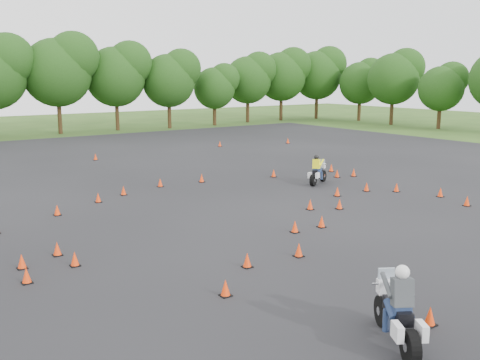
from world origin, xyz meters
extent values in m
plane|color=#2D5119|center=(0.00, 0.00, 0.00)|extent=(140.00, 140.00, 0.00)
plane|color=black|center=(0.00, 6.00, 0.01)|extent=(62.00, 62.00, 0.00)
cone|color=#FF3B0A|center=(-10.40, 1.08, 0.23)|extent=(0.26, 0.26, 0.45)
cone|color=#FF3B0A|center=(5.07, 2.73, 0.23)|extent=(0.26, 0.26, 0.45)
cone|color=#FF3B0A|center=(8.51, -2.20, 0.23)|extent=(0.26, 0.26, 0.45)
cone|color=#FF3B0A|center=(2.10, 1.48, 0.23)|extent=(0.26, 0.26, 0.45)
cone|color=#FF3B0A|center=(-5.21, 8.36, 0.23)|extent=(0.26, 0.26, 0.45)
cone|color=#FF3B0A|center=(-1.14, 9.93, 0.23)|extent=(0.26, 0.26, 0.45)
cone|color=#FF3B0A|center=(-8.97, 0.36, 0.23)|extent=(0.26, 0.26, 0.45)
cone|color=#FF3B0A|center=(0.52, -0.92, 0.23)|extent=(0.26, 0.26, 0.45)
cone|color=#FF3B0A|center=(7.18, 2.70, 0.23)|extent=(0.26, 0.26, 0.45)
cone|color=#FF3B0A|center=(-6.36, -4.35, 0.23)|extent=(0.26, 0.26, 0.45)
cone|color=#FF3B0A|center=(-10.58, -0.25, 0.23)|extent=(0.26, 0.26, 0.45)
cone|color=#FF3B0A|center=(16.89, 20.57, 0.23)|extent=(0.26, 0.26, 0.45)
cone|color=#FF3B0A|center=(-7.54, 7.02, 0.23)|extent=(0.26, 0.26, 0.45)
cone|color=#FF3B0A|center=(-0.82, -0.85, 0.23)|extent=(0.26, 0.26, 0.45)
cone|color=#FF3B0A|center=(8.71, 6.35, 0.23)|extent=(0.26, 0.26, 0.45)
cone|color=#FF3B0A|center=(9.17, -0.34, 0.23)|extent=(0.26, 0.26, 0.45)
cone|color=#FF3B0A|center=(3.25, 0.79, 0.23)|extent=(0.26, 0.26, 0.45)
cone|color=#FF3B0A|center=(-0.67, 21.06, 0.23)|extent=(0.26, 0.26, 0.45)
cone|color=#FF3B0A|center=(-4.56, -2.88, 0.23)|extent=(0.26, 0.26, 0.45)
cone|color=#FF3B0A|center=(8.35, 1.71, 0.23)|extent=(0.26, 0.26, 0.45)
cone|color=#FF3B0A|center=(-9.12, 1.70, 0.23)|extent=(0.26, 0.26, 0.45)
cone|color=#FF3B0A|center=(-3.59, 9.15, 0.23)|extent=(0.26, 0.26, 0.45)
cone|color=#FF3B0A|center=(9.83, 7.97, 0.23)|extent=(0.26, 0.26, 0.45)
cone|color=#FF3B0A|center=(5.70, 8.62, 0.23)|extent=(0.26, 0.26, 0.45)
cone|color=#FF3B0A|center=(-3.28, -8.65, 0.23)|extent=(0.26, 0.26, 0.45)
cone|color=#FF3B0A|center=(9.77, 6.02, 0.23)|extent=(0.26, 0.26, 0.45)
cone|color=#FF3B0A|center=(-2.56, -3.05, 0.23)|extent=(0.26, 0.26, 0.45)
cone|color=#FF3B0A|center=(10.72, 22.24, 0.23)|extent=(0.26, 0.26, 0.45)
cone|color=#FF3B0A|center=(1.38, 9.74, 0.23)|extent=(0.26, 0.26, 0.45)
camera|label=1|loc=(-13.95, -15.84, 5.94)|focal=40.00mm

